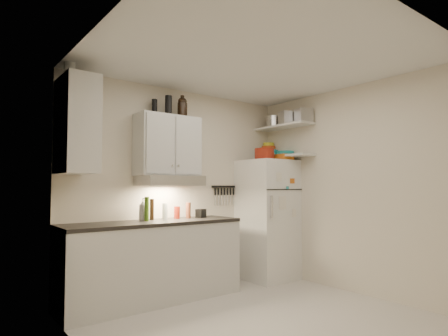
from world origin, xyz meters
TOP-DOWN VIEW (x-y plane):
  - floor at (0.00, 0.00)m, footprint 3.20×3.00m
  - ceiling at (0.00, 0.00)m, footprint 3.20×3.00m
  - back_wall at (0.00, 1.51)m, footprint 3.20×0.02m
  - left_wall at (-1.61, 0.00)m, footprint 0.02×3.00m
  - right_wall at (1.61, 0.00)m, footprint 0.02×3.00m
  - base_cabinet at (-0.55, 1.20)m, footprint 2.10×0.60m
  - countertop at (-0.55, 1.20)m, footprint 2.10×0.62m
  - upper_cabinet at (-0.30, 1.33)m, footprint 0.80×0.33m
  - side_cabinet at (-1.44, 1.20)m, footprint 0.33×0.55m
  - range_hood at (-0.30, 1.27)m, footprint 0.76×0.46m
  - fridge at (1.25, 1.16)m, footprint 0.70×0.68m
  - shelf_hi at (1.45, 1.02)m, footprint 0.30×0.95m
  - shelf_lo at (1.45, 1.02)m, footprint 0.30×0.95m
  - knife_strip at (0.70, 1.49)m, footprint 0.42×0.02m
  - dutch_oven at (1.13, 1.09)m, footprint 0.32×0.32m
  - book_stack at (1.39, 0.98)m, footprint 0.23×0.28m
  - spice_jar at (1.34, 1.14)m, footprint 0.08×0.08m
  - stock_pot at (1.48, 1.25)m, footprint 0.25×0.25m
  - tin_a at (1.42, 0.93)m, footprint 0.23×0.22m
  - tin_b at (1.50, 0.68)m, footprint 0.25×0.25m
  - bowl_teal at (1.48, 1.35)m, footprint 0.27×0.27m
  - bowl_orange at (1.51, 1.40)m, footprint 0.21×0.21m
  - bowl_yellow at (1.51, 1.40)m, footprint 0.17×0.17m
  - plates at (1.50, 1.05)m, footprint 0.27×0.27m
  - growler_a at (-0.13, 1.28)m, footprint 0.12×0.12m
  - growler_b at (-0.08, 1.34)m, footprint 0.14×0.14m
  - thermos_a at (-0.32, 1.28)m, footprint 0.10×0.10m
  - thermos_b at (-0.46, 1.39)m, footprint 0.08×0.08m
  - side_jar at (-1.51, 1.23)m, footprint 0.15×0.15m
  - soap_bottle at (-0.63, 1.32)m, footprint 0.13×0.13m
  - pepper_mill at (-0.03, 1.28)m, footprint 0.07×0.07m
  - oil_bottle at (-0.62, 1.24)m, footprint 0.07×0.07m
  - vinegar_bottle at (-0.51, 1.34)m, footprint 0.06×0.06m
  - clear_bottle at (-0.36, 1.28)m, footprint 0.07×0.07m
  - red_jar at (-0.17, 1.32)m, footprint 0.10×0.10m
  - caddy at (0.16, 1.28)m, footprint 0.15×0.13m

SIDE VIEW (x-z plane):
  - floor at x=0.00m, z-range -0.02..0.00m
  - base_cabinet at x=-0.55m, z-range 0.00..0.88m
  - fridge at x=1.25m, z-range 0.00..1.70m
  - countertop at x=-0.55m, z-range 0.88..0.92m
  - caddy at x=0.16m, z-range 0.92..1.03m
  - red_jar at x=-0.17m, z-range 0.92..1.07m
  - clear_bottle at x=-0.36m, z-range 0.92..1.12m
  - pepper_mill at x=-0.03m, z-range 0.92..1.12m
  - vinegar_bottle at x=-0.51m, z-range 0.92..1.17m
  - oil_bottle at x=-0.62m, z-range 0.92..1.20m
  - soap_bottle at x=-0.63m, z-range 0.92..1.22m
  - back_wall at x=0.00m, z-range 0.00..2.60m
  - left_wall at x=-1.61m, z-range 0.00..2.60m
  - right_wall at x=1.61m, z-range 0.00..2.60m
  - knife_strip at x=0.70m, z-range 1.31..1.33m
  - range_hood at x=-0.30m, z-range 1.33..1.45m
  - book_stack at x=1.39m, z-range 1.70..1.78m
  - spice_jar at x=1.34m, z-range 1.70..1.81m
  - shelf_lo at x=1.45m, z-range 1.75..1.77m
  - dutch_oven at x=1.13m, z-range 1.70..1.86m
  - plates at x=1.50m, z-range 1.77..1.84m
  - upper_cabinet at x=-0.30m, z-range 1.45..2.20m
  - bowl_teal at x=1.48m, z-range 1.77..1.88m
  - bowl_orange at x=1.51m, z-range 1.88..1.95m
  - side_cabinet at x=-1.44m, z-range 1.45..2.45m
  - bowl_yellow at x=1.51m, z-range 1.95..2.00m
  - shelf_hi at x=1.45m, z-range 2.19..2.22m
  - thermos_b at x=-0.46m, z-range 2.20..2.40m
  - stock_pot at x=1.48m, z-range 2.21..2.39m
  - tin_a at x=1.42m, z-range 2.21..2.40m
  - tin_b at x=1.50m, z-range 2.21..2.41m
  - thermos_a at x=-0.32m, z-range 2.20..2.44m
  - growler_a at x=-0.13m, z-range 2.20..2.45m
  - growler_b at x=-0.08m, z-range 2.20..2.47m
  - side_jar at x=-1.51m, z-range 2.45..2.61m
  - ceiling at x=0.00m, z-range 2.60..2.62m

